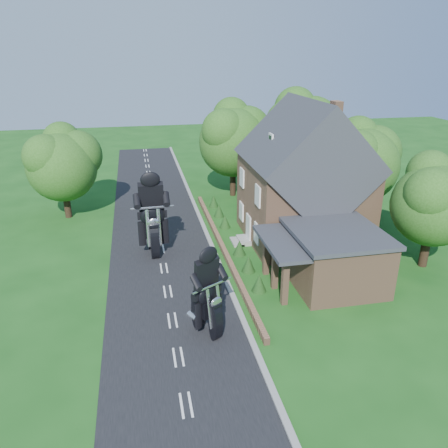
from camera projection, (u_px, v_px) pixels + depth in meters
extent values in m
plane|color=#154814|center=(168.00, 292.00, 25.75)|extent=(120.00, 120.00, 0.00)
cube|color=black|center=(168.00, 292.00, 25.75)|extent=(7.00, 80.00, 0.02)
cube|color=gray|center=(228.00, 285.00, 26.41)|extent=(0.30, 80.00, 0.12)
cube|color=#8B6246|center=(222.00, 247.00, 31.01)|extent=(0.30, 22.00, 0.40)
cube|color=#8B6246|center=(302.00, 200.00, 32.02)|extent=(8.00, 8.00, 6.00)
cube|color=#2A2B31|center=(305.00, 160.00, 30.89)|extent=(8.48, 8.64, 8.48)
cube|color=#8B6246|center=(336.00, 113.00, 30.06)|extent=(0.60, 0.90, 1.60)
cube|color=white|center=(271.00, 140.00, 29.85)|extent=(0.12, 0.80, 0.90)
cube|color=black|center=(270.00, 140.00, 29.84)|extent=(0.04, 0.55, 0.65)
cube|color=white|center=(248.00, 229.00, 32.00)|extent=(0.10, 1.10, 2.10)
cube|color=gray|center=(244.00, 240.00, 32.27)|extent=(0.80, 1.60, 0.30)
cube|color=gray|center=(237.00, 242.00, 32.21)|extent=(0.80, 1.60, 0.15)
cube|color=white|center=(257.00, 233.00, 29.80)|extent=(0.10, 1.10, 1.40)
cube|color=black|center=(256.00, 233.00, 29.79)|extent=(0.04, 0.92, 1.22)
cube|color=white|center=(241.00, 211.00, 33.79)|extent=(0.10, 1.10, 1.40)
cube|color=black|center=(241.00, 211.00, 33.79)|extent=(0.04, 0.92, 1.22)
cube|color=white|center=(258.00, 196.00, 28.78)|extent=(0.10, 1.10, 1.40)
cube|color=black|center=(257.00, 196.00, 28.78)|extent=(0.04, 0.92, 1.22)
cube|color=white|center=(242.00, 178.00, 32.78)|extent=(0.10, 1.10, 1.40)
cube|color=black|center=(242.00, 178.00, 32.77)|extent=(0.04, 0.92, 1.22)
cube|color=#8B6246|center=(334.00, 258.00, 26.28)|extent=(5.00, 5.60, 3.20)
cube|color=#2A2B31|center=(337.00, 232.00, 25.63)|extent=(5.30, 5.94, 0.24)
cube|color=#2A2B31|center=(286.00, 242.00, 25.20)|extent=(2.60, 5.32, 0.22)
cube|color=#8B6246|center=(285.00, 282.00, 24.03)|extent=(0.35, 0.35, 2.80)
cube|color=#8B6246|center=(275.00, 267.00, 25.67)|extent=(0.35, 0.35, 2.80)
cube|color=#8B6246|center=(266.00, 254.00, 27.30)|extent=(0.35, 0.35, 2.80)
cylinder|color=black|center=(429.00, 246.00, 28.37)|extent=(0.56, 0.56, 2.80)
sphere|color=#234F16|center=(437.00, 205.00, 27.31)|extent=(5.20, 5.20, 5.20)
sphere|color=#234F16|center=(435.00, 194.00, 26.04)|extent=(3.22, 3.22, 3.22)
sphere|color=#234F16|center=(433.00, 172.00, 27.59)|extent=(2.86, 2.86, 2.86)
cylinder|color=black|center=(359.00, 203.00, 35.96)|extent=(0.56, 0.56, 3.00)
sphere|color=#234F16|center=(364.00, 166.00, 34.78)|extent=(6.00, 6.00, 6.00)
sphere|color=#234F16|center=(377.00, 152.00, 35.24)|extent=(4.32, 4.32, 4.32)
sphere|color=#234F16|center=(359.00, 154.00, 33.32)|extent=(3.72, 3.72, 3.72)
sphere|color=#234F16|center=(361.00, 136.00, 35.10)|extent=(3.30, 3.30, 3.30)
cylinder|color=black|center=(298.00, 177.00, 42.20)|extent=(0.56, 0.56, 3.60)
sphere|color=#234F16|center=(301.00, 137.00, 40.78)|extent=(7.20, 7.20, 7.20)
sphere|color=#234F16|center=(315.00, 124.00, 41.33)|extent=(5.18, 5.18, 5.18)
sphere|color=#234F16|center=(293.00, 124.00, 39.03)|extent=(4.46, 4.46, 4.46)
sphere|color=#234F16|center=(298.00, 108.00, 41.16)|extent=(3.96, 3.96, 3.96)
cylinder|color=black|center=(236.00, 178.00, 42.04)|extent=(0.56, 0.56, 3.40)
sphere|color=#234F16|center=(236.00, 142.00, 40.74)|extent=(6.40, 6.40, 6.40)
sphere|color=#234F16|center=(249.00, 130.00, 41.22)|extent=(4.61, 4.61, 4.61)
sphere|color=#234F16|center=(226.00, 131.00, 39.18)|extent=(3.97, 3.97, 3.97)
sphere|color=#234F16|center=(234.00, 116.00, 41.08)|extent=(3.52, 3.52, 3.52)
cylinder|color=black|center=(70.00, 201.00, 36.65)|extent=(0.56, 0.56, 2.80)
sphere|color=#234F16|center=(65.00, 167.00, 35.55)|extent=(5.60, 5.60, 5.60)
sphere|color=#234F16|center=(80.00, 155.00, 35.97)|extent=(4.03, 4.03, 4.03)
sphere|color=#234F16|center=(49.00, 156.00, 34.18)|extent=(3.47, 3.47, 3.47)
sphere|color=#234F16|center=(65.00, 140.00, 35.85)|extent=(3.08, 3.08, 3.08)
cone|color=#133410|center=(259.00, 283.00, 25.62)|extent=(0.90, 0.90, 1.10)
cone|color=#133410|center=(248.00, 264.00, 27.89)|extent=(0.90, 0.90, 1.10)
cone|color=#133410|center=(239.00, 247.00, 30.16)|extent=(0.90, 0.90, 1.10)
cone|color=#133410|center=(225.00, 221.00, 34.70)|extent=(0.90, 0.90, 1.10)
cone|color=#133410|center=(219.00, 211.00, 36.97)|extent=(0.90, 0.90, 1.10)
cone|color=#133410|center=(214.00, 201.00, 39.24)|extent=(0.90, 0.90, 1.10)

